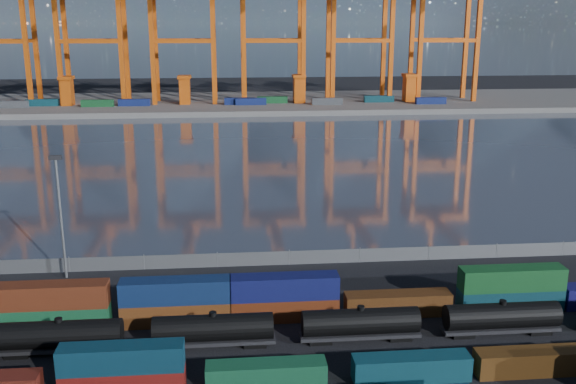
{
  "coord_description": "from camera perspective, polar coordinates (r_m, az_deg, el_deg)",
  "views": [
    {
      "loc": [
        -7.94,
        -55.93,
        32.74
      ],
      "look_at": [
        0.0,
        30.0,
        10.0
      ],
      "focal_mm": 40.0,
      "sensor_mm": 36.0,
      "label": 1
    }
  ],
  "objects": [
    {
      "name": "container_row_north",
      "position": [
        73.88,
        0.58,
        -9.64
      ],
      "size": [
        127.57,
        2.5,
        5.32
      ],
      "color": "#101351",
      "rests_on": "ground"
    },
    {
      "name": "waterfront_fence",
      "position": [
        90.08,
        0.12,
        -5.87
      ],
      "size": [
        160.12,
        0.12,
        2.2
      ],
      "color": "#595B5E",
      "rests_on": "ground"
    },
    {
      "name": "ground",
      "position": [
        65.29,
        2.51,
        -15.35
      ],
      "size": [
        700.0,
        700.0,
        0.0
      ],
      "primitive_type": "plane",
      "color": "black",
      "rests_on": "ground"
    },
    {
      "name": "harbor_water",
      "position": [
        164.42,
        -2.41,
        3.26
      ],
      "size": [
        700.0,
        700.0,
        0.0
      ],
      "primitive_type": "plane",
      "color": "#323B49",
      "rests_on": "ground"
    },
    {
      "name": "container_row_mid",
      "position": [
        62.32,
        4.55,
        -15.28
      ],
      "size": [
        141.15,
        2.27,
        4.85
      ],
      "color": "#3D4042",
      "rests_on": "ground"
    },
    {
      "name": "yard_light_mast",
      "position": [
        88.03,
        -19.59,
        -1.56
      ],
      "size": [
        1.6,
        0.4,
        16.6
      ],
      "color": "slate",
      "rests_on": "ground"
    },
    {
      "name": "quay_containers",
      "position": [
        253.13,
        -5.99,
        8.0
      ],
      "size": [
        172.58,
        10.99,
        2.6
      ],
      "color": "navy",
      "rests_on": "far_quay"
    },
    {
      "name": "tanker_string",
      "position": [
        68.63,
        -0.04,
        -11.86
      ],
      "size": [
        121.39,
        2.77,
        3.96
      ],
      "color": "black",
      "rests_on": "ground"
    },
    {
      "name": "far_quay",
      "position": [
        267.94,
        -3.58,
        7.93
      ],
      "size": [
        700.0,
        70.0,
        2.0
      ],
      "primitive_type": "cube",
      "color": "#514F4C",
      "rests_on": "ground"
    },
    {
      "name": "straddle_carriers",
      "position": [
        257.2,
        -4.09,
        9.16
      ],
      "size": [
        140.0,
        7.0,
        11.1
      ],
      "color": "#CC4F0E",
      "rests_on": "far_quay"
    }
  ]
}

